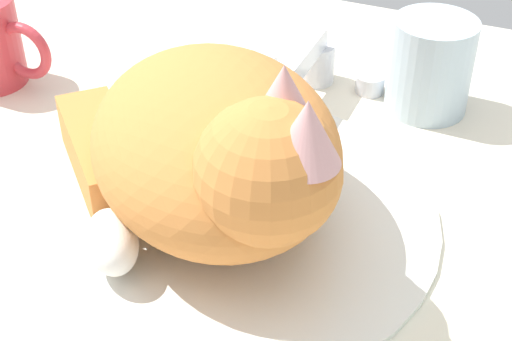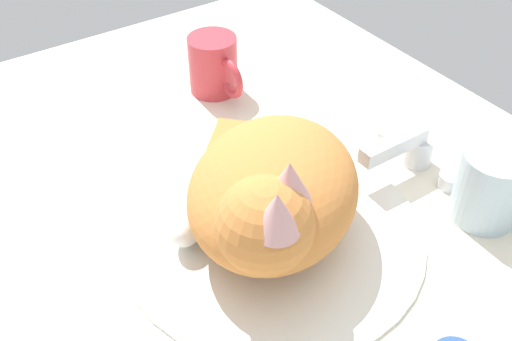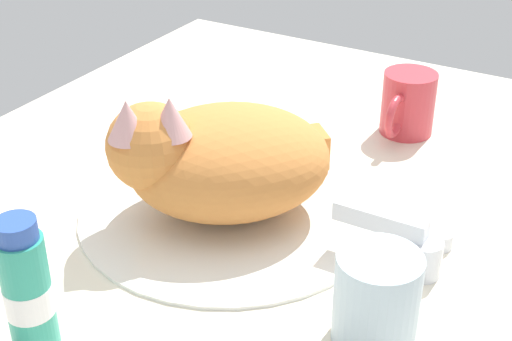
# 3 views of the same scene
# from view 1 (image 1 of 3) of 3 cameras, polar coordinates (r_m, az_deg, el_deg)

# --- Properties ---
(ground_plane) EXTENTS (1.10, 0.83, 0.03)m
(ground_plane) POSITION_cam_1_polar(r_m,az_deg,el_deg) (0.60, -2.78, -4.45)
(ground_plane) COLOR silver
(sink_basin) EXTENTS (0.34, 0.34, 0.01)m
(sink_basin) POSITION_cam_1_polar(r_m,az_deg,el_deg) (0.59, -2.84, -3.05)
(sink_basin) COLOR silver
(sink_basin) RESTS_ON ground_plane
(faucet) EXTENTS (0.14, 0.11, 0.06)m
(faucet) POSITION_cam_1_polar(r_m,az_deg,el_deg) (0.74, 4.10, 7.91)
(faucet) COLOR silver
(faucet) RESTS_ON ground_plane
(cat) EXTENTS (0.30, 0.28, 0.15)m
(cat) POSITION_cam_1_polar(r_m,az_deg,el_deg) (0.54, -2.86, 1.53)
(cat) COLOR #D17F3D
(cat) RESTS_ON sink_basin
(rinse_cup) EXTENTS (0.08, 0.08, 0.09)m
(rinse_cup) POSITION_cam_1_polar(r_m,az_deg,el_deg) (0.71, 12.80, 7.58)
(rinse_cup) COLOR silver
(rinse_cup) RESTS_ON ground_plane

